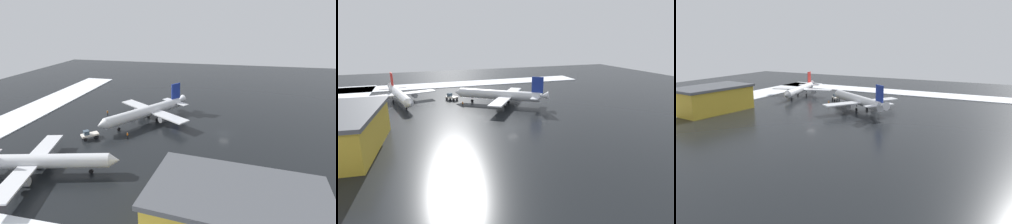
# 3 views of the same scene
# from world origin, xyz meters

# --- Properties ---
(ground_plane) EXTENTS (240.00, 240.00, 0.00)m
(ground_plane) POSITION_xyz_m (0.00, 0.00, 0.00)
(ground_plane) COLOR black
(snow_bank_left) EXTENTS (14.00, 116.00, 0.27)m
(snow_bank_left) POSITION_xyz_m (-67.00, 0.00, 0.14)
(snow_bank_left) COLOR white
(snow_bank_left) RESTS_ON ground_plane
(airplane_foreground_jet) EXTENTS (25.99, 30.23, 10.27)m
(airplane_foreground_jet) POSITION_xyz_m (-24.26, 4.29, 3.40)
(airplane_foreground_jet) COLOR silver
(airplane_foreground_jet) RESTS_ON ground_plane
(airplane_parked_portside) EXTENTS (31.76, 26.65, 9.55)m
(airplane_parked_portside) POSITION_xyz_m (-37.36, -29.74, 3.15)
(airplane_parked_portside) COLOR silver
(airplane_parked_portside) RESTS_ON ground_plane
(pushback_tug) EXTENTS (4.85, 4.77, 2.50)m
(pushback_tug) POSITION_xyz_m (-36.27, -11.64, 1.28)
(pushback_tug) COLOR silver
(pushback_tug) RESTS_ON ground_plane
(ground_crew_near_tug) EXTENTS (0.36, 0.36, 1.71)m
(ground_crew_near_tug) POSITION_xyz_m (-39.19, 6.62, 0.97)
(ground_crew_near_tug) COLOR black
(ground_crew_near_tug) RESTS_ON ground_plane
(ground_crew_mid_apron) EXTENTS (0.36, 0.36, 1.71)m
(ground_crew_mid_apron) POSITION_xyz_m (-26.08, -9.01, 0.97)
(ground_crew_mid_apron) COLOR black
(ground_crew_mid_apron) RESTS_ON ground_plane
(cargo_hangar) EXTENTS (26.35, 17.38, 8.80)m
(cargo_hangar) POSITION_xyz_m (1.78, -38.92, 4.44)
(cargo_hangar) COLOR gold
(cargo_hangar) RESTS_ON ground_plane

